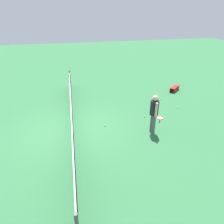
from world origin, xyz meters
TOP-DOWN VIEW (x-y plane):
  - ground_plane at (0.00, 0.00)m, footprint 40.00×40.00m
  - court_net at (0.00, 0.00)m, footprint 10.09×0.09m
  - player_near_side at (-0.86, -3.29)m, footprint 0.52×0.35m
  - tennis_racket_near_player at (0.15, -4.06)m, footprint 0.60×0.42m
  - tennis_ball_near_player at (0.42, -3.39)m, footprint 0.07×0.07m
  - tennis_ball_by_net at (-0.03, -1.40)m, footprint 0.07×0.07m
  - tennis_ball_midcourt at (1.02, -5.37)m, footprint 0.07×0.07m
  - tennis_ball_baseline at (2.11, -4.94)m, footprint 0.07×0.07m
  - equipment_bag at (3.15, -6.16)m, footprint 0.74×0.78m

SIDE VIEW (x-z plane):
  - ground_plane at x=0.00m, z-range 0.00..0.00m
  - tennis_racket_near_player at x=0.15m, z-range 0.00..0.03m
  - tennis_ball_near_player at x=0.42m, z-range 0.00..0.07m
  - tennis_ball_by_net at x=-0.03m, z-range 0.00..0.07m
  - tennis_ball_midcourt at x=1.02m, z-range 0.00..0.07m
  - tennis_ball_baseline at x=2.11m, z-range 0.00..0.07m
  - equipment_bag at x=3.15m, z-range 0.00..0.28m
  - court_net at x=0.00m, z-range -0.03..1.04m
  - player_near_side at x=-0.86m, z-range 0.16..1.86m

